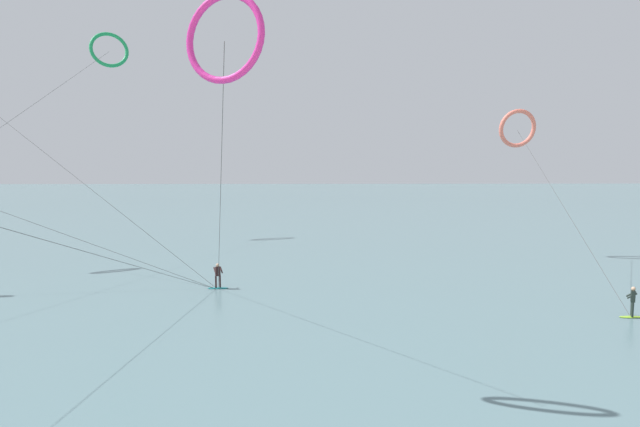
{
  "coord_description": "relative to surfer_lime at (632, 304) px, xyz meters",
  "views": [
    {
      "loc": [
        -0.71,
        -0.85,
        8.45
      ],
      "look_at": [
        0.0,
        23.43,
        6.07
      ],
      "focal_mm": 29.01,
      "sensor_mm": 36.0,
      "label": 1
    }
  ],
  "objects": [
    {
      "name": "sea_water",
      "position": [
        -17.08,
        82.36,
        -0.78
      ],
      "size": [
        400.0,
        200.0,
        0.08
      ],
      "primitive_type": "cube",
      "color": "slate",
      "rests_on": "ground"
    },
    {
      "name": "surfer_lime",
      "position": [
        0.0,
        0.0,
        0.0
      ],
      "size": [
        1.4,
        0.7,
        1.7
      ],
      "rotation": [
        0.0,
        0.0,
        1.11
      ],
      "color": "#8CC62D",
      "rests_on": "ground"
    },
    {
      "name": "surfer_teal",
      "position": [
        -23.63,
        7.22,
        0.0
      ],
      "size": [
        1.4,
        0.68,
        1.7
      ],
      "rotation": [
        0.0,
        0.0,
        3.57
      ],
      "color": "teal",
      "rests_on": "ground"
    },
    {
      "name": "kite_emerald",
      "position": [
        -39.84,
        33.43,
        20.32
      ],
      "size": [
        4.4,
        48.49,
        23.27
      ],
      "rotation": [
        0.0,
        0.0,
        0.46
      ],
      "color": "#199351",
      "rests_on": "ground"
    },
    {
      "name": "kite_coral",
      "position": [
        1.41,
        19.58,
        10.72
      ],
      "size": [
        3.55,
        20.27,
        13.31
      ],
      "rotation": [
        0.0,
        0.0,
        3.23
      ],
      "color": "#EA7260",
      "rests_on": "ground"
    },
    {
      "name": "kite_magenta",
      "position": [
        -20.67,
        -7.76,
        12.08
      ],
      "size": [
        4.59,
        15.97,
        14.6
      ],
      "rotation": [
        0.0,
        0.0,
        5.84
      ],
      "color": "#CC288E",
      "rests_on": "ground"
    }
  ]
}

